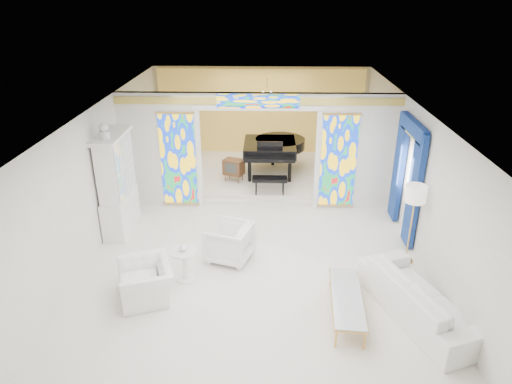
{
  "coord_description": "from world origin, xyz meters",
  "views": [
    {
      "loc": [
        0.25,
        -8.96,
        5.31
      ],
      "look_at": [
        -0.0,
        0.2,
        1.19
      ],
      "focal_mm": 32.0,
      "sensor_mm": 36.0,
      "label": 1
    }
  ],
  "objects_px": {
    "coffee_table": "(347,298)",
    "tv_console": "(234,167)",
    "armchair_right": "(229,242)",
    "sofa": "(421,297)",
    "grand_piano": "(274,147)",
    "china_cabinet": "(117,184)",
    "armchair_left": "(146,281)"
  },
  "relations": [
    {
      "from": "coffee_table",
      "to": "tv_console",
      "type": "height_order",
      "value": "tv_console"
    },
    {
      "from": "armchair_right",
      "to": "sofa",
      "type": "distance_m",
      "value": 3.91
    },
    {
      "from": "coffee_table",
      "to": "armchair_right",
      "type": "bearing_deg",
      "value": 141.14
    },
    {
      "from": "armchair_right",
      "to": "tv_console",
      "type": "xyz_separation_m",
      "value": [
        -0.19,
        3.89,
        0.19
      ]
    },
    {
      "from": "sofa",
      "to": "grand_piano",
      "type": "height_order",
      "value": "grand_piano"
    },
    {
      "from": "sofa",
      "to": "grand_piano",
      "type": "distance_m",
      "value": 6.93
    },
    {
      "from": "armchair_right",
      "to": "coffee_table",
      "type": "relative_size",
      "value": 0.49
    },
    {
      "from": "china_cabinet",
      "to": "armchair_left",
      "type": "relative_size",
      "value": 2.54
    },
    {
      "from": "armchair_left",
      "to": "grand_piano",
      "type": "relative_size",
      "value": 0.37
    },
    {
      "from": "sofa",
      "to": "armchair_left",
      "type": "bearing_deg",
      "value": 65.12
    },
    {
      "from": "armchair_right",
      "to": "china_cabinet",
      "type": "bearing_deg",
      "value": -96.58
    },
    {
      "from": "china_cabinet",
      "to": "sofa",
      "type": "bearing_deg",
      "value": -25.88
    },
    {
      "from": "armchair_right",
      "to": "tv_console",
      "type": "distance_m",
      "value": 3.9
    },
    {
      "from": "tv_console",
      "to": "armchair_left",
      "type": "bearing_deg",
      "value": -80.32
    },
    {
      "from": "armchair_right",
      "to": "sofa",
      "type": "xyz_separation_m",
      "value": [
        3.5,
        -1.75,
        -0.03
      ]
    },
    {
      "from": "armchair_right",
      "to": "coffee_table",
      "type": "xyz_separation_m",
      "value": [
        2.21,
        -1.78,
        -0.04
      ]
    },
    {
      "from": "tv_console",
      "to": "coffee_table",
      "type": "bearing_deg",
      "value": -44.0
    },
    {
      "from": "armchair_left",
      "to": "sofa",
      "type": "height_order",
      "value": "sofa"
    },
    {
      "from": "armchair_left",
      "to": "coffee_table",
      "type": "xyz_separation_m",
      "value": [
        3.65,
        -0.42,
        0.01
      ]
    },
    {
      "from": "china_cabinet",
      "to": "armchair_right",
      "type": "relative_size",
      "value": 3.05
    },
    {
      "from": "sofa",
      "to": "tv_console",
      "type": "bearing_deg",
      "value": 12.76
    },
    {
      "from": "sofa",
      "to": "tv_console",
      "type": "distance_m",
      "value": 6.74
    },
    {
      "from": "coffee_table",
      "to": "grand_piano",
      "type": "bearing_deg",
      "value": 100.69
    },
    {
      "from": "armchair_left",
      "to": "coffee_table",
      "type": "height_order",
      "value": "armchair_left"
    },
    {
      "from": "sofa",
      "to": "coffee_table",
      "type": "height_order",
      "value": "sofa"
    },
    {
      "from": "armchair_left",
      "to": "tv_console",
      "type": "distance_m",
      "value": 5.41
    },
    {
      "from": "sofa",
      "to": "tv_console",
      "type": "relative_size",
      "value": 3.93
    },
    {
      "from": "china_cabinet",
      "to": "sofa",
      "type": "relative_size",
      "value": 1.06
    },
    {
      "from": "china_cabinet",
      "to": "coffee_table",
      "type": "distance_m",
      "value": 5.79
    },
    {
      "from": "china_cabinet",
      "to": "grand_piano",
      "type": "relative_size",
      "value": 0.95
    },
    {
      "from": "china_cabinet",
      "to": "tv_console",
      "type": "distance_m",
      "value": 3.68
    },
    {
      "from": "sofa",
      "to": "tv_console",
      "type": "xyz_separation_m",
      "value": [
        -3.68,
        5.64,
        0.22
      ]
    }
  ]
}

